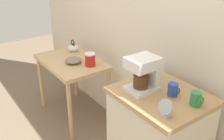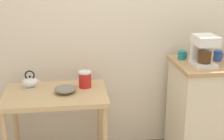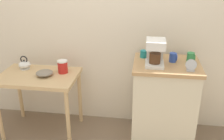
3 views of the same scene
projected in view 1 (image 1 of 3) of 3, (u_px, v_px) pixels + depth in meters
back_wall at (154, 8)px, 2.29m from camera, size 4.40×0.10×2.80m
wooden_table at (72, 68)px, 3.01m from camera, size 0.86×0.57×0.72m
bowl_stoneware at (73, 60)px, 2.89m from camera, size 0.18×0.18×0.06m
teakettle at (73, 48)px, 3.18m from camera, size 0.16×0.13×0.16m
canister_enamel at (90, 60)px, 2.80m from camera, size 0.11×0.11×0.14m
coffee_maker at (145, 72)px, 1.89m from camera, size 0.18×0.22×0.26m
mug_tall_green at (196, 99)px, 1.73m from camera, size 0.08×0.07×0.10m
mug_dark_teal at (153, 73)px, 2.11m from camera, size 0.08×0.07×0.08m
mug_blue at (173, 90)px, 1.85m from camera, size 0.08×0.07×0.09m
table_clock at (165, 109)px, 1.62m from camera, size 0.10×0.05×0.11m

